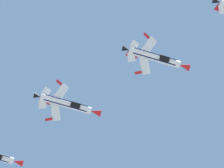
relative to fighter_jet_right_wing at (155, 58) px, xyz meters
The scene contains 2 objects.
fighter_jet_right_wing is the anchor object (origin of this frame).
fighter_jet_left_outer 22.89m from the fighter_jet_right_wing, 144.87° to the left, with size 15.92×7.82×7.20m.
Camera 1 is at (-0.88, -4.18, 1.59)m, focal length 82.02 mm.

